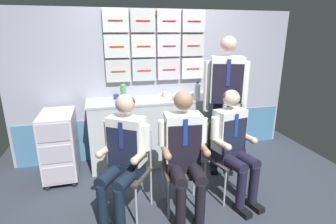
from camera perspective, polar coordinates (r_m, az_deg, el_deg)
The scene contains 18 objects.
ground at distance 3.14m, azimuth 3.86°, elevation -19.37°, with size 4.80×4.80×0.04m, color #313742.
galley_bulkhead at distance 3.92m, azimuth -2.18°, elevation 6.20°, with size 4.20×0.14×2.15m.
galley_counter at distance 3.81m, azimuth -2.70°, elevation -4.04°, with size 1.87×0.53×0.95m.
service_trolley at distance 3.64m, azimuth -22.47°, elevation -6.43°, with size 0.40×0.65×0.88m.
folding_chair_left at distance 2.83m, azimuth -7.91°, elevation -10.69°, with size 0.56×0.56×0.86m.
crew_member_left at distance 2.63m, azimuth -9.71°, elevation -8.76°, with size 0.62×0.68×1.28m.
folding_chair_center at distance 2.87m, azimuth 2.78°, elevation -10.13°, with size 0.43×0.43×0.86m.
crew_member_center at distance 2.65m, azimuth 3.59°, elevation -8.02°, with size 0.51×0.64×1.30m.
folding_chair_right at distance 3.15m, azimuth 11.91°, elevation -7.97°, with size 0.48×0.48×0.86m.
crew_member_right at distance 2.97m, azimuth 14.09°, elevation -6.28°, with size 0.50×0.65×1.25m.
crew_member_standing at distance 3.42m, azimuth 12.41°, elevation 4.03°, with size 0.54×0.36×1.80m.
water_bottle_short at distance 3.53m, azimuth -9.69°, elevation 4.23°, with size 0.08×0.08×0.27m.
sparkling_bottle_green at distance 3.62m, azimuth 6.40°, elevation 4.51°, with size 0.08×0.08×0.25m.
espresso_cup_small at distance 3.91m, azimuth 9.20°, elevation 4.22°, with size 0.07×0.07×0.08m.
paper_cup_blue at distance 3.78m, azimuth -0.74°, elevation 3.91°, with size 0.07×0.07×0.07m.
coffee_cup_white at distance 3.72m, azimuth -11.21°, elevation 3.33°, with size 0.07×0.07×0.07m.
paper_cup_tan at distance 3.54m, azimuth 1.39°, elevation 3.03°, with size 0.06×0.06×0.07m.
snack_banana at distance 3.74m, azimuth 4.27°, elevation 3.47°, with size 0.17×0.10×0.04m.
Camera 1 is at (-0.82, -2.39, 1.84)m, focal length 28.01 mm.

